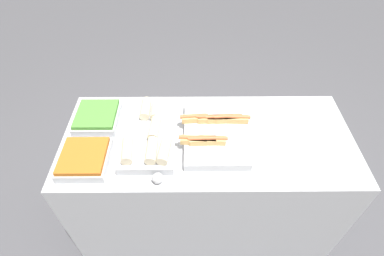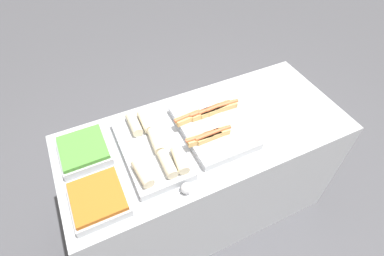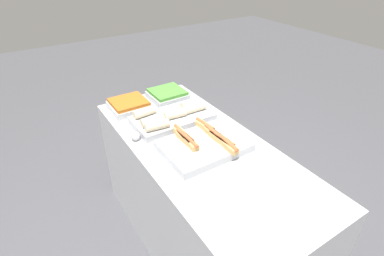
{
  "view_description": "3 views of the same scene",
  "coord_description": "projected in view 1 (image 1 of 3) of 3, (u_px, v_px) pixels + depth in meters",
  "views": [
    {
      "loc": [
        -0.1,
        -1.2,
        2.22
      ],
      "look_at": [
        -0.1,
        0.0,
        0.99
      ],
      "focal_mm": 28.0,
      "sensor_mm": 36.0,
      "label": 1
    },
    {
      "loc": [
        -0.58,
        -1.02,
        2.22
      ],
      "look_at": [
        -0.1,
        0.0,
        0.99
      ],
      "focal_mm": 28.0,
      "sensor_mm": 36.0,
      "label": 2
    },
    {
      "loc": [
        1.24,
        -0.85,
        1.98
      ],
      "look_at": [
        -0.1,
        0.0,
        0.99
      ],
      "focal_mm": 28.0,
      "sensor_mm": 36.0,
      "label": 3
    }
  ],
  "objects": [
    {
      "name": "tray_side_front",
      "position": [
        84.0,
        159.0,
        1.61
      ],
      "size": [
        0.26,
        0.27,
        0.07
      ],
      "color": "#B7BABF",
      "rests_on": "counter"
    },
    {
      "name": "counter",
      "position": [
        206.0,
        181.0,
        2.1
      ],
      "size": [
        1.72,
        0.75,
        0.91
      ],
      "color": "#B7BABF",
      "rests_on": "ground_plane"
    },
    {
      "name": "serving_spoon_near",
      "position": [
        156.0,
        178.0,
        1.54
      ],
      "size": [
        0.23,
        0.06,
        0.06
      ],
      "color": "silver",
      "rests_on": "counter"
    },
    {
      "name": "tray_side_back",
      "position": [
        97.0,
        117.0,
        1.84
      ],
      "size": [
        0.26,
        0.27,
        0.07
      ],
      "color": "#B7BABF",
      "rests_on": "counter"
    },
    {
      "name": "tray_wraps",
      "position": [
        150.0,
        134.0,
        1.74
      ],
      "size": [
        0.3,
        0.54,
        0.11
      ],
      "color": "#B7BABF",
      "rests_on": "counter"
    },
    {
      "name": "tray_hotdogs",
      "position": [
        214.0,
        133.0,
        1.75
      ],
      "size": [
        0.42,
        0.5,
        0.1
      ],
      "color": "#B7BABF",
      "rests_on": "counter"
    },
    {
      "name": "ground_plane",
      "position": [
        204.0,
        213.0,
        2.42
      ],
      "size": [
        12.0,
        12.0,
        0.0
      ],
      "primitive_type": "plane",
      "color": "#4C4C51"
    }
  ]
}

